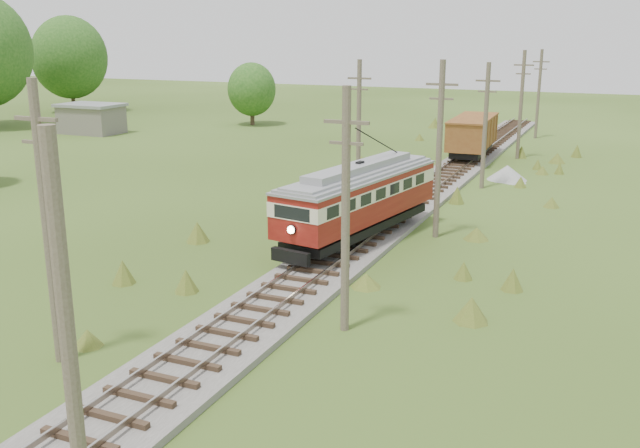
% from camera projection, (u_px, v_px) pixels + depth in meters
% --- Properties ---
extents(railbed_main, '(3.60, 96.00, 0.57)m').
position_uv_depth(railbed_main, '(394.00, 214.00, 40.83)').
color(railbed_main, '#605B54').
rests_on(railbed_main, ground).
extents(streetcar, '(4.64, 11.83, 5.34)m').
position_uv_depth(streetcar, '(359.00, 195.00, 35.11)').
color(streetcar, black).
rests_on(streetcar, ground).
extents(gondola, '(3.33, 9.14, 3.00)m').
position_uv_depth(gondola, '(473.00, 134.00, 58.65)').
color(gondola, black).
rests_on(gondola, ground).
extents(gravel_pile, '(2.93, 3.11, 1.06)m').
position_uv_depth(gravel_pile, '(508.00, 173.00, 51.01)').
color(gravel_pile, gray).
rests_on(gravel_pile, ground).
extents(utility_pole_r_1, '(0.30, 0.30, 8.80)m').
position_uv_depth(utility_pole_r_1, '(71.00, 368.00, 12.88)').
color(utility_pole_r_1, brown).
rests_on(utility_pole_r_1, ground).
extents(utility_pole_r_2, '(1.60, 0.30, 8.60)m').
position_uv_depth(utility_pole_r_2, '(346.00, 210.00, 24.30)').
color(utility_pole_r_2, brown).
rests_on(utility_pole_r_2, ground).
extents(utility_pole_r_3, '(1.60, 0.30, 9.00)m').
position_uv_depth(utility_pole_r_3, '(439.00, 149.00, 35.78)').
color(utility_pole_r_3, brown).
rests_on(utility_pole_r_3, ground).
extents(utility_pole_r_4, '(1.60, 0.30, 8.40)m').
position_uv_depth(utility_pole_r_4, '(485.00, 125.00, 47.44)').
color(utility_pole_r_4, brown).
rests_on(utility_pole_r_4, ground).
extents(utility_pole_r_5, '(1.60, 0.30, 8.90)m').
position_uv_depth(utility_pole_r_5, '(521.00, 104.00, 58.72)').
color(utility_pole_r_5, brown).
rests_on(utility_pole_r_5, ground).
extents(utility_pole_r_6, '(1.60, 0.30, 8.70)m').
position_uv_depth(utility_pole_r_6, '(539.00, 93.00, 70.32)').
color(utility_pole_r_6, brown).
rests_on(utility_pole_r_6, ground).
extents(utility_pole_l_a, '(1.60, 0.30, 9.00)m').
position_uv_depth(utility_pole_l_a, '(46.00, 223.00, 21.84)').
color(utility_pole_l_a, brown).
rests_on(utility_pole_l_a, ground).
extents(utility_pole_l_b, '(1.60, 0.30, 8.60)m').
position_uv_depth(utility_pole_l_b, '(359.00, 124.00, 46.78)').
color(utility_pole_l_b, brown).
rests_on(utility_pole_l_b, ground).
extents(tree_left_5, '(9.66, 9.66, 12.44)m').
position_uv_depth(tree_left_5, '(69.00, 57.00, 92.55)').
color(tree_left_5, '#38281C').
rests_on(tree_left_5, ground).
extents(tree_mid_a, '(5.46, 5.46, 7.03)m').
position_uv_depth(tree_mid_a, '(252.00, 89.00, 80.75)').
color(tree_mid_a, '#38281C').
rests_on(tree_mid_a, ground).
extents(shed, '(6.40, 4.40, 3.10)m').
position_uv_depth(shed, '(91.00, 118.00, 74.53)').
color(shed, slate).
rests_on(shed, ground).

